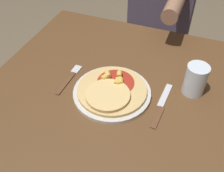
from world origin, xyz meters
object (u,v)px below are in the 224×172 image
object	(u,v)px
pizza	(111,90)
drinking_glass	(195,80)
fork	(70,77)
person_diner	(161,14)
plate	(112,93)
knife	(162,106)
dining_table	(124,112)

from	to	relation	value
pizza	drinking_glass	world-z (taller)	drinking_glass
fork	pizza	bearing A→B (deg)	-8.80
pizza	fork	bearing A→B (deg)	171.20
drinking_glass	person_diner	bearing A→B (deg)	112.11
plate	fork	world-z (taller)	plate
fork	person_diner	xyz separation A→B (m)	(0.20, 0.72, -0.05)
pizza	person_diner	distance (m)	0.75
plate	drinking_glass	bearing A→B (deg)	23.73
knife	drinking_glass	world-z (taller)	drinking_glass
fork	person_diner	bearing A→B (deg)	74.71
pizza	drinking_glass	xyz separation A→B (m)	(0.27, 0.12, 0.03)
dining_table	drinking_glass	world-z (taller)	drinking_glass
pizza	knife	size ratio (longest dim) A/B	1.13
drinking_glass	person_diner	size ratio (longest dim) A/B	0.09
drinking_glass	knife	bearing A→B (deg)	-128.01
plate	person_diner	size ratio (longest dim) A/B	0.22
knife	plate	bearing A→B (deg)	-178.05
plate	pizza	xyz separation A→B (m)	(-0.00, -0.00, 0.02)
drinking_glass	fork	bearing A→B (deg)	-168.15
person_diner	dining_table	bearing A→B (deg)	-88.09
knife	person_diner	distance (m)	0.76
dining_table	pizza	world-z (taller)	pizza
pizza	knife	world-z (taller)	pizza
knife	fork	bearing A→B (deg)	177.23
knife	drinking_glass	bearing A→B (deg)	51.99
dining_table	knife	bearing A→B (deg)	-11.77
plate	pizza	world-z (taller)	pizza
dining_table	fork	size ratio (longest dim) A/B	5.86
dining_table	drinking_glass	bearing A→B (deg)	19.68
pizza	fork	xyz separation A→B (m)	(-0.18, 0.03, -0.02)
plate	knife	bearing A→B (deg)	1.95
dining_table	fork	bearing A→B (deg)	-176.84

